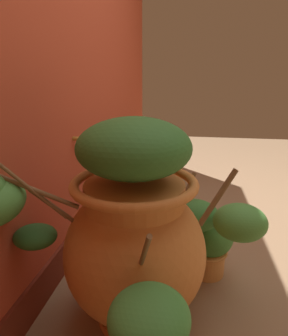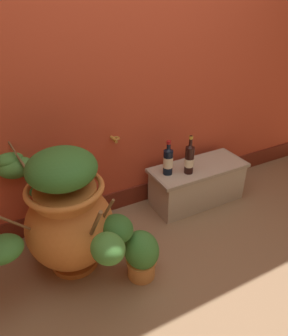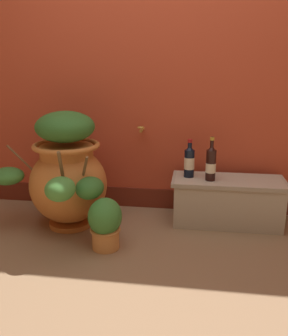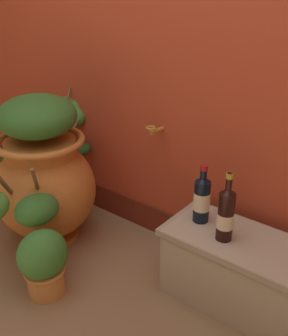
{
  "view_description": "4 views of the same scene",
  "coord_description": "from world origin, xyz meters",
  "px_view_note": "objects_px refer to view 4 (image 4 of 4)",
  "views": [
    {
      "loc": [
        -1.63,
        0.46,
        1.0
      ],
      "look_at": [
        0.01,
        0.73,
        0.48
      ],
      "focal_mm": 31.19,
      "sensor_mm": 36.0,
      "label": 1
    },
    {
      "loc": [
        -0.94,
        -0.97,
        1.67
      ],
      "look_at": [
        -0.03,
        0.74,
        0.56
      ],
      "focal_mm": 33.72,
      "sensor_mm": 36.0,
      "label": 2
    },
    {
      "loc": [
        0.3,
        -1.77,
        1.18
      ],
      "look_at": [
        -0.06,
        0.71,
        0.46
      ],
      "focal_mm": 38.52,
      "sensor_mm": 36.0,
      "label": 3
    },
    {
      "loc": [
        1.08,
        -0.57,
        1.42
      ],
      "look_at": [
        -0.04,
        0.83,
        0.56
      ],
      "focal_mm": 43.24,
      "sensor_mm": 36.0,
      "label": 4
    }
  ],
  "objects_px": {
    "terracotta_urn": "(43,173)",
    "wine_bottle_middle": "(226,213)",
    "wine_bottle_left": "(202,197)",
    "potted_shrub": "(43,262)"
  },
  "relations": [
    {
      "from": "terracotta_urn",
      "to": "wine_bottle_middle",
      "type": "bearing_deg",
      "value": 8.68
    },
    {
      "from": "wine_bottle_left",
      "to": "potted_shrub",
      "type": "relative_size",
      "value": 0.83
    },
    {
      "from": "wine_bottle_left",
      "to": "potted_shrub",
      "type": "distance_m",
      "value": 0.81
    },
    {
      "from": "wine_bottle_left",
      "to": "potted_shrub",
      "type": "xyz_separation_m",
      "value": [
        -0.53,
        -0.55,
        -0.29
      ]
    },
    {
      "from": "terracotta_urn",
      "to": "potted_shrub",
      "type": "relative_size",
      "value": 3.15
    },
    {
      "from": "potted_shrub",
      "to": "terracotta_urn",
      "type": "bearing_deg",
      "value": 138.74
    },
    {
      "from": "terracotta_urn",
      "to": "wine_bottle_middle",
      "type": "relative_size",
      "value": 3.38
    },
    {
      "from": "wine_bottle_left",
      "to": "wine_bottle_middle",
      "type": "height_order",
      "value": "wine_bottle_middle"
    },
    {
      "from": "potted_shrub",
      "to": "wine_bottle_middle",
      "type": "bearing_deg",
      "value": 35.17
    },
    {
      "from": "wine_bottle_middle",
      "to": "wine_bottle_left",
      "type": "bearing_deg",
      "value": 157.72
    }
  ]
}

